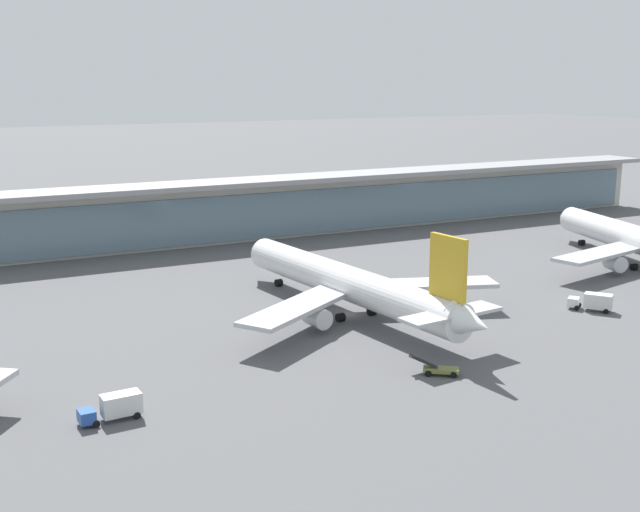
# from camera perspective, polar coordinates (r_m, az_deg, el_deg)

# --- Properties ---
(ground_plane) EXTENTS (1200.00, 1200.00, 0.00)m
(ground_plane) POSITION_cam_1_polar(r_m,az_deg,el_deg) (136.91, 2.01, -4.18)
(ground_plane) COLOR #515154
(airliner_centre_stand) EXTENTS (50.88, 66.56, 17.72)m
(airliner_centre_stand) POSITION_cam_1_polar(r_m,az_deg,el_deg) (134.48, 2.20, -2.02)
(airliner_centre_stand) COLOR white
(airliner_centre_stand) RESTS_ON ground
(service_truck_under_wing_olive) EXTENTS (6.28, 5.12, 2.70)m
(service_truck_under_wing_olive) POSITION_cam_1_polar(r_m,az_deg,el_deg) (110.53, 8.53, -8.02)
(service_truck_under_wing_olive) COLOR olive
(service_truck_under_wing_olive) RESTS_ON ground
(service_truck_mid_apron_blue) EXTENTS (7.40, 2.67, 3.10)m
(service_truck_mid_apron_blue) POSITION_cam_1_polar(r_m,az_deg,el_deg) (98.48, -14.47, -10.37)
(service_truck_mid_apron_blue) COLOR #234C9E
(service_truck_mid_apron_blue) RESTS_ON ground
(service_truck_by_tail_white) EXTENTS (6.21, 7.22, 3.10)m
(service_truck_by_tail_white) POSITION_cam_1_polar(r_m,az_deg,el_deg) (146.28, 18.95, -3.08)
(service_truck_by_tail_white) COLOR silver
(service_truck_by_tail_white) RESTS_ON ground
(terminal_building) EXTENTS (276.18, 12.80, 15.20)m
(terminal_building) POSITION_cam_1_polar(r_m,az_deg,el_deg) (196.73, -7.83, 3.21)
(terminal_building) COLOR beige
(terminal_building) RESTS_ON ground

